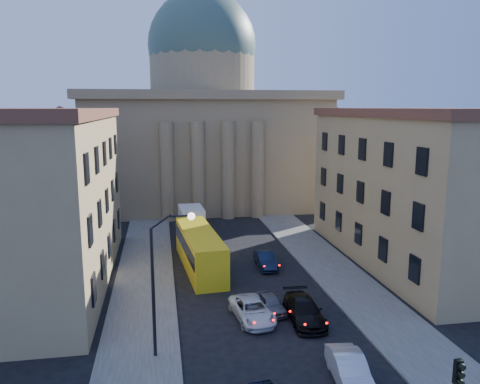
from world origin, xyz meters
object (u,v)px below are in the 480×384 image
at_px(car_right_near, 350,370).
at_px(box_truck, 192,225).
at_px(street_lamp, 162,273).
at_px(city_bus, 200,248).

bearing_deg(car_right_near, box_truck, 108.35).
distance_m(street_lamp, car_right_near, 11.73).
distance_m(car_right_near, box_truck, 30.07).
bearing_deg(box_truck, car_right_near, -80.83).
xyz_separation_m(street_lamp, city_bus, (3.47, 15.44, -3.40)).
height_order(street_lamp, box_truck, street_lamp).
relative_size(street_lamp, city_bus, 0.70).
relative_size(street_lamp, box_truck, 1.33).
relative_size(street_lamp, car_right_near, 1.86).
distance_m(car_right_near, city_bus, 20.95).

